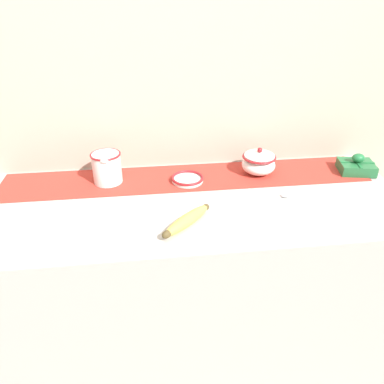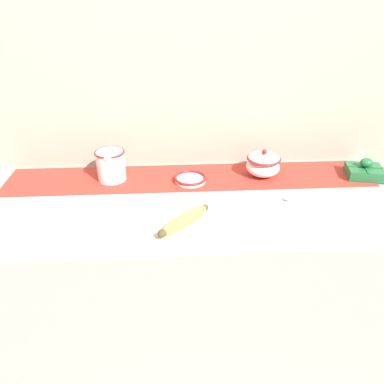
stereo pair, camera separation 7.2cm
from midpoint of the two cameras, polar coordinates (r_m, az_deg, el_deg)
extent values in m
plane|color=gray|center=(1.93, -1.16, -24.38)|extent=(12.00, 12.00, 0.00)
cube|color=#B7B2AD|center=(1.59, -1.32, -15.03)|extent=(1.55, 0.61, 0.88)
cube|color=#B7AD99|center=(1.50, -2.99, 15.72)|extent=(2.35, 0.04, 2.40)
cube|color=#B23328|center=(1.48, -2.23, 2.21)|extent=(1.43, 0.23, 0.00)
cylinder|color=white|center=(1.46, -14.21, 3.56)|extent=(0.11, 0.11, 0.12)
torus|color=#A31E23|center=(1.44, -14.48, 5.54)|extent=(0.11, 0.11, 0.01)
torus|color=white|center=(1.52, -14.02, 4.97)|extent=(0.06, 0.01, 0.06)
ellipsoid|color=white|center=(1.40, -14.66, 4.61)|extent=(0.03, 0.02, 0.02)
ellipsoid|color=white|center=(1.51, 8.76, 4.10)|extent=(0.13, 0.13, 0.07)
torus|color=#A31E23|center=(1.50, 8.86, 5.30)|extent=(0.13, 0.13, 0.01)
ellipsoid|color=white|center=(1.49, 8.87, 5.51)|extent=(0.12, 0.12, 0.03)
sphere|color=#A31E23|center=(1.49, 8.94, 6.31)|extent=(0.02, 0.02, 0.02)
cylinder|color=white|center=(1.45, -2.23, 1.80)|extent=(0.12, 0.12, 0.01)
torus|color=#A31E23|center=(1.44, -2.24, 2.15)|extent=(0.13, 0.13, 0.01)
ellipsoid|color=#DBCC4C|center=(1.19, -2.46, -4.31)|extent=(0.18, 0.18, 0.04)
ellipsoid|color=brown|center=(1.13, -5.71, -6.46)|extent=(0.04, 0.04, 0.02)
ellipsoid|color=brown|center=(1.25, 0.46, -2.36)|extent=(0.04, 0.03, 0.02)
cube|color=#B7B7BC|center=(1.36, 9.16, -0.89)|extent=(0.14, 0.01, 0.00)
ellipsoid|color=#B7B7BC|center=(1.38, 12.71, -0.54)|extent=(0.04, 0.03, 0.01)
cube|color=#236638|center=(1.64, 22.60, 3.51)|extent=(0.15, 0.14, 0.04)
cube|color=#1E6B38|center=(1.63, 22.75, 4.19)|extent=(0.13, 0.04, 0.00)
cube|color=#1E6B38|center=(1.63, 22.75, 4.19)|extent=(0.03, 0.11, 0.00)
ellipsoid|color=#1E6B38|center=(1.62, 22.87, 4.78)|extent=(0.05, 0.04, 0.04)
camera|label=1|loc=(0.04, -91.61, -0.91)|focal=35.00mm
camera|label=2|loc=(0.04, 88.39, 0.91)|focal=35.00mm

